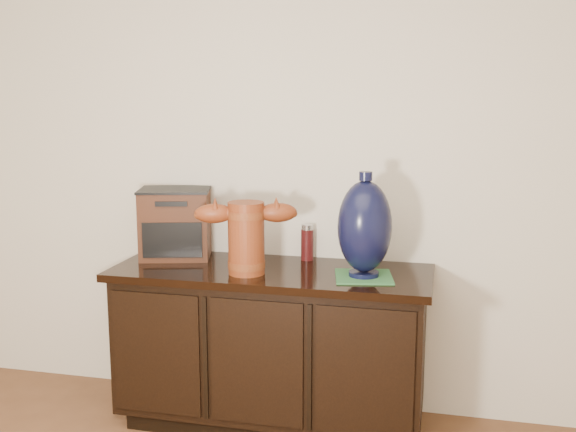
% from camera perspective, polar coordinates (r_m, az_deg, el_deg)
% --- Properties ---
extents(sideboard, '(1.46, 0.56, 0.75)m').
position_cam_1_polar(sideboard, '(3.21, -1.41, -10.89)').
color(sideboard, black).
rests_on(sideboard, ground).
extents(terracotta_vessel, '(0.45, 0.22, 0.32)m').
position_cam_1_polar(terracotta_vessel, '(2.98, -3.56, -1.49)').
color(terracotta_vessel, brown).
rests_on(terracotta_vessel, sideboard).
extents(tv_radio, '(0.40, 0.35, 0.34)m').
position_cam_1_polar(tv_radio, '(3.34, -9.50, -0.60)').
color(tv_radio, '#3E1E0F').
rests_on(tv_radio, sideboard).
extents(green_mat, '(0.29, 0.29, 0.01)m').
position_cam_1_polar(green_mat, '(2.97, 6.42, -5.12)').
color(green_mat, '#2F6936').
rests_on(green_mat, sideboard).
extents(lamp_base, '(0.28, 0.28, 0.46)m').
position_cam_1_polar(lamp_base, '(2.92, 6.51, -0.93)').
color(lamp_base, black).
rests_on(lamp_base, green_mat).
extents(spray_can, '(0.06, 0.06, 0.17)m').
position_cam_1_polar(spray_can, '(3.25, 1.63, -2.26)').
color(spray_can, '#5E1011').
rests_on(spray_can, sideboard).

